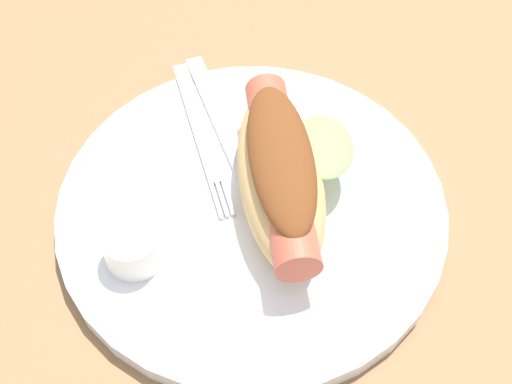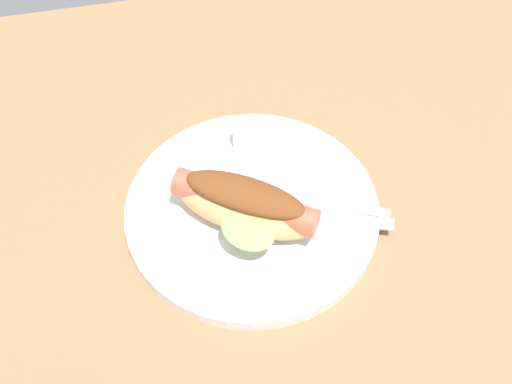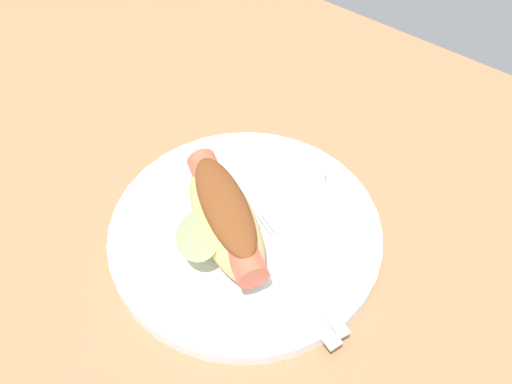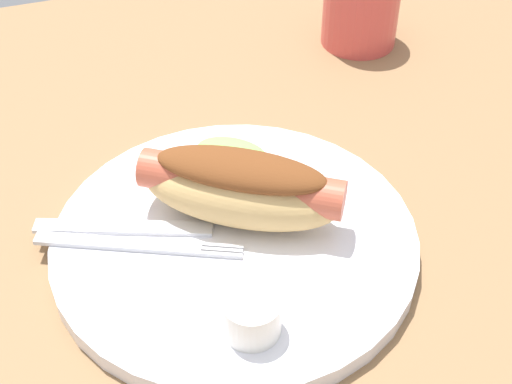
% 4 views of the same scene
% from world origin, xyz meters
% --- Properties ---
extents(ground_plane, '(1.20, 0.90, 0.02)m').
position_xyz_m(ground_plane, '(0.00, 0.00, -0.01)').
color(ground_plane, olive).
extents(plate, '(0.29, 0.29, 0.02)m').
position_xyz_m(plate, '(-0.03, 0.02, 0.01)').
color(plate, white).
rests_on(plate, ground_plane).
extents(hot_dog, '(0.17, 0.14, 0.06)m').
position_xyz_m(hot_dog, '(-0.04, 0.01, 0.05)').
color(hot_dog, tan).
rests_on(hot_dog, plate).
extents(sauce_ramekin, '(0.04, 0.04, 0.03)m').
position_xyz_m(sauce_ramekin, '(-0.01, 0.12, 0.03)').
color(sauce_ramekin, white).
rests_on(sauce_ramekin, plate).
extents(fork, '(0.15, 0.08, 0.00)m').
position_xyz_m(fork, '(0.05, 0.01, 0.02)').
color(fork, silver).
rests_on(fork, plate).
extents(knife, '(0.14, 0.06, 0.00)m').
position_xyz_m(knife, '(0.05, -0.01, 0.02)').
color(knife, silver).
rests_on(knife, plate).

